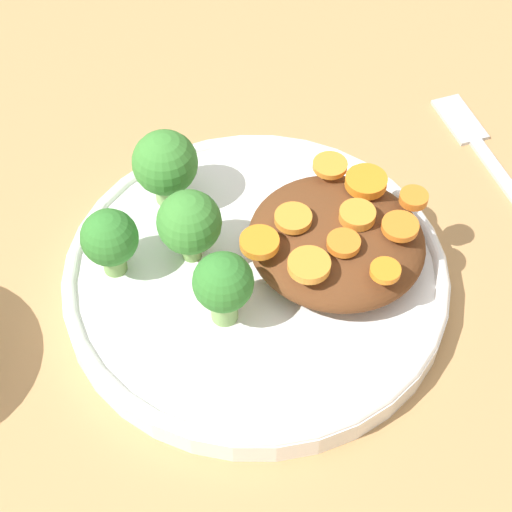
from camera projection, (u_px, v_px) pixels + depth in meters
name	position (u px, v px, depth m)	size (l,w,h in m)	color
ground_plane	(256.00, 287.00, 0.56)	(4.00, 4.00, 0.00)	tan
plate	(256.00, 276.00, 0.56)	(0.25, 0.25, 0.02)	white
stew_mound	(336.00, 241.00, 0.54)	(0.11, 0.11, 0.04)	#5B3319
broccoli_floret_0	(165.00, 165.00, 0.56)	(0.04, 0.04, 0.06)	#7FA85B
broccoli_floret_1	(217.00, 282.00, 0.50)	(0.04, 0.04, 0.05)	#7FA85B
broccoli_floret_2	(110.00, 239.00, 0.53)	(0.04, 0.04, 0.05)	#759E51
broccoli_floret_3	(189.00, 223.00, 0.53)	(0.04, 0.04, 0.05)	#759E51
carrot_slice_0	(293.00, 218.00, 0.53)	(0.02, 0.02, 0.00)	orange
carrot_slice_1	(366.00, 182.00, 0.55)	(0.03, 0.03, 0.01)	orange
carrot_slice_2	(330.00, 165.00, 0.56)	(0.02, 0.02, 0.00)	orange
carrot_slice_3	(344.00, 243.00, 0.52)	(0.02, 0.02, 0.00)	orange
carrot_slice_4	(357.00, 215.00, 0.53)	(0.02, 0.02, 0.01)	orange
carrot_slice_5	(385.00, 271.00, 0.50)	(0.02, 0.02, 0.00)	orange
carrot_slice_6	(400.00, 226.00, 0.52)	(0.02, 0.02, 0.00)	orange
carrot_slice_7	(309.00, 265.00, 0.51)	(0.03, 0.03, 0.01)	orange
carrot_slice_8	(414.00, 198.00, 0.54)	(0.02, 0.02, 0.01)	orange
carrot_slice_9	(259.00, 242.00, 0.52)	(0.02, 0.02, 0.01)	orange
fork	(487.00, 155.00, 0.64)	(0.13, 0.14, 0.01)	#B5B5B5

